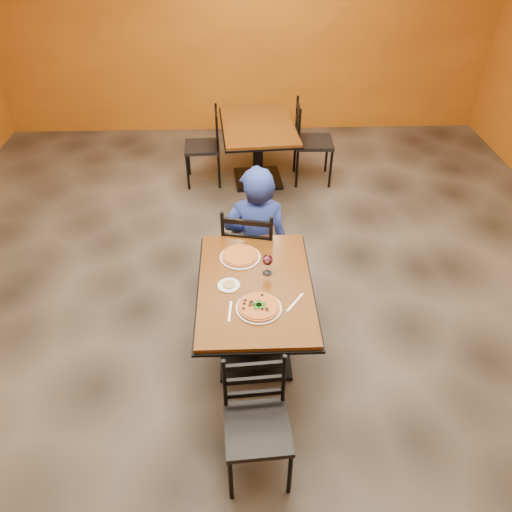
{
  "coord_description": "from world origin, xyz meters",
  "views": [
    {
      "loc": [
        -0.09,
        -3.1,
        3.03
      ],
      "look_at": [
        0.01,
        -0.3,
        0.85
      ],
      "focal_mm": 34.06,
      "sensor_mm": 36.0,
      "label": 1
    }
  ],
  "objects_px": {
    "chair_second_left": "(202,147)",
    "diner": "(256,227)",
    "chair_second_right": "(314,143)",
    "pizza_far": "(240,255)",
    "plate_main": "(259,308)",
    "wine_glass": "(267,264)",
    "pizza_main": "(259,307)",
    "plate_far": "(240,257)",
    "chair_main_far": "(251,249)",
    "table_second": "(258,139)",
    "chair_main_near": "(257,429)",
    "table_main": "(255,304)",
    "side_plate": "(229,285)"
  },
  "relations": [
    {
      "from": "pizza_far",
      "to": "side_plate",
      "type": "distance_m",
      "value": 0.33
    },
    {
      "from": "diner",
      "to": "wine_glass",
      "type": "xyz_separation_m",
      "value": [
        0.05,
        -0.83,
        0.24
      ]
    },
    {
      "from": "chair_main_far",
      "to": "diner",
      "type": "distance_m",
      "value": 0.21
    },
    {
      "from": "table_main",
      "to": "plate_main",
      "type": "relative_size",
      "value": 3.97
    },
    {
      "from": "pizza_main",
      "to": "plate_far",
      "type": "height_order",
      "value": "pizza_main"
    },
    {
      "from": "chair_main_near",
      "to": "side_plate",
      "type": "height_order",
      "value": "chair_main_near"
    },
    {
      "from": "diner",
      "to": "plate_far",
      "type": "height_order",
      "value": "diner"
    },
    {
      "from": "chair_second_right",
      "to": "plate_main",
      "type": "bearing_deg",
      "value": 167.68
    },
    {
      "from": "chair_second_left",
      "to": "diner",
      "type": "height_order",
      "value": "diner"
    },
    {
      "from": "chair_second_left",
      "to": "chair_main_near",
      "type": "bearing_deg",
      "value": 4.99
    },
    {
      "from": "pizza_far",
      "to": "side_plate",
      "type": "height_order",
      "value": "pizza_far"
    },
    {
      "from": "table_main",
      "to": "plate_main",
      "type": "distance_m",
      "value": 0.32
    },
    {
      "from": "chair_main_far",
      "to": "plate_far",
      "type": "relative_size",
      "value": 3.12
    },
    {
      "from": "pizza_far",
      "to": "chair_main_near",
      "type": "bearing_deg",
      "value": -86.26
    },
    {
      "from": "plate_main",
      "to": "wine_glass",
      "type": "height_order",
      "value": "wine_glass"
    },
    {
      "from": "chair_main_far",
      "to": "diner",
      "type": "relative_size",
      "value": 0.81
    },
    {
      "from": "chair_second_left",
      "to": "chair_second_right",
      "type": "relative_size",
      "value": 0.93
    },
    {
      "from": "chair_second_right",
      "to": "wine_glass",
      "type": "xyz_separation_m",
      "value": [
        -0.72,
        -2.75,
        0.34
      ]
    },
    {
      "from": "chair_main_near",
      "to": "chair_second_right",
      "type": "bearing_deg",
      "value": 73.93
    },
    {
      "from": "pizza_far",
      "to": "wine_glass",
      "type": "relative_size",
      "value": 1.56
    },
    {
      "from": "table_second",
      "to": "chair_main_near",
      "type": "distance_m",
      "value": 3.83
    },
    {
      "from": "table_main",
      "to": "chair_second_right",
      "type": "bearing_deg",
      "value": 74.19
    },
    {
      "from": "diner",
      "to": "plate_main",
      "type": "bearing_deg",
      "value": 90.5
    },
    {
      "from": "wine_glass",
      "to": "plate_main",
      "type": "bearing_deg",
      "value": -101.74
    },
    {
      "from": "table_main",
      "to": "chair_second_left",
      "type": "bearing_deg",
      "value": 100.69
    },
    {
      "from": "table_main",
      "to": "wine_glass",
      "type": "bearing_deg",
      "value": 52.39
    },
    {
      "from": "chair_second_right",
      "to": "plate_main",
      "type": "relative_size",
      "value": 3.23
    },
    {
      "from": "chair_second_right",
      "to": "chair_main_near",
      "type": "bearing_deg",
      "value": 169.7
    },
    {
      "from": "chair_second_right",
      "to": "pizza_main",
      "type": "xyz_separation_m",
      "value": [
        -0.8,
        -3.12,
        0.27
      ]
    },
    {
      "from": "pizza_main",
      "to": "plate_far",
      "type": "distance_m",
      "value": 0.58
    },
    {
      "from": "chair_main_near",
      "to": "wine_glass",
      "type": "xyz_separation_m",
      "value": [
        0.11,
        1.07,
        0.41
      ]
    },
    {
      "from": "table_main",
      "to": "chair_second_left",
      "type": "xyz_separation_m",
      "value": [
        -0.54,
        2.87,
        -0.09
      ]
    },
    {
      "from": "side_plate",
      "to": "chair_second_left",
      "type": "bearing_deg",
      "value": 97.02
    },
    {
      "from": "chair_second_right",
      "to": "plate_main",
      "type": "distance_m",
      "value": 3.24
    },
    {
      "from": "plate_main",
      "to": "pizza_far",
      "type": "xyz_separation_m",
      "value": [
        -0.12,
        0.56,
        0.02
      ]
    },
    {
      "from": "chair_second_right",
      "to": "pizza_far",
      "type": "distance_m",
      "value": 2.73
    },
    {
      "from": "table_main",
      "to": "chair_second_left",
      "type": "distance_m",
      "value": 2.93
    },
    {
      "from": "chair_main_far",
      "to": "plate_main",
      "type": "bearing_deg",
      "value": 103.48
    },
    {
      "from": "chair_main_near",
      "to": "plate_far",
      "type": "height_order",
      "value": "chair_main_near"
    },
    {
      "from": "chair_main_far",
      "to": "chair_second_right",
      "type": "distance_m",
      "value": 2.26
    },
    {
      "from": "chair_second_right",
      "to": "plate_far",
      "type": "relative_size",
      "value": 3.23
    },
    {
      "from": "table_second",
      "to": "chair_second_right",
      "type": "xyz_separation_m",
      "value": [
        0.68,
        0.0,
        -0.06
      ]
    },
    {
      "from": "plate_far",
      "to": "side_plate",
      "type": "distance_m",
      "value": 0.33
    },
    {
      "from": "chair_main_near",
      "to": "plate_far",
      "type": "relative_size",
      "value": 2.8
    },
    {
      "from": "chair_second_left",
      "to": "pizza_far",
      "type": "height_order",
      "value": "chair_second_left"
    },
    {
      "from": "pizza_far",
      "to": "side_plate",
      "type": "bearing_deg",
      "value": -104.48
    },
    {
      "from": "chair_main_near",
      "to": "side_plate",
      "type": "bearing_deg",
      "value": 96.26
    },
    {
      "from": "plate_main",
      "to": "pizza_main",
      "type": "bearing_deg",
      "value": 0.0
    },
    {
      "from": "table_main",
      "to": "chair_second_right",
      "type": "height_order",
      "value": "chair_second_right"
    },
    {
      "from": "diner",
      "to": "chair_main_near",
      "type": "bearing_deg",
      "value": 89.9
    }
  ]
}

